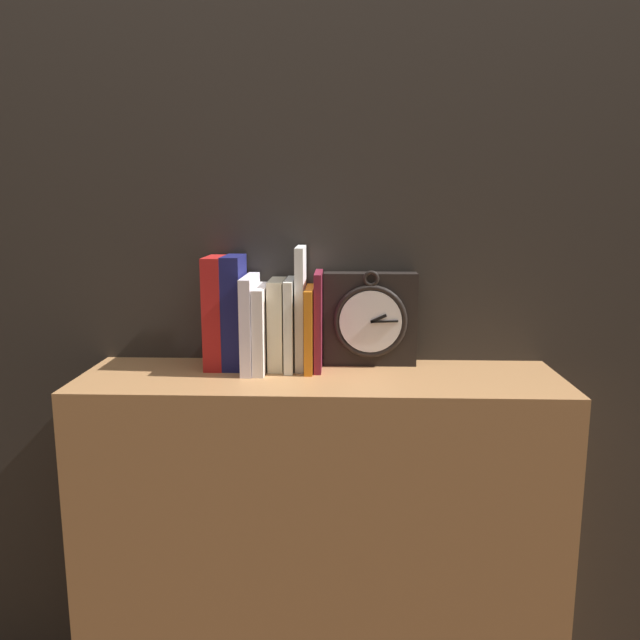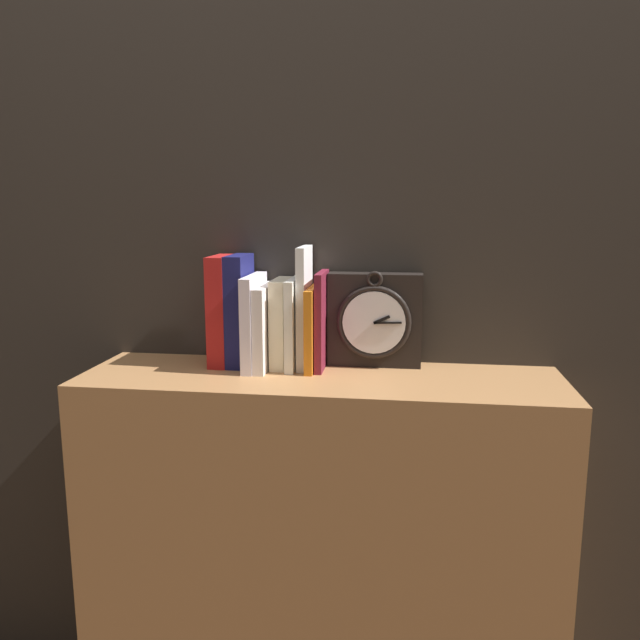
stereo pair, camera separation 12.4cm
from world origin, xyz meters
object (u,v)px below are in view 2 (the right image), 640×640
book_slot1_navy (240,310)px  book_slot5_white (294,323)px  clock (375,320)px  book_slot4_cream (281,323)px  book_slot0_red (222,310)px  book_slot2_white (254,322)px  book_slot3_white (266,327)px  book_slot8_maroon (322,320)px  book_slot6_white (304,307)px  book_slot7_orange (313,328)px

book_slot1_navy → book_slot5_white: bearing=-3.9°
clock → book_slot4_cream: 0.20m
book_slot0_red → book_slot5_white: (0.16, -0.01, -0.02)m
book_slot2_white → book_slot4_cream: size_ratio=1.05×
book_slot1_navy → book_slot0_red: bearing=-179.3°
book_slot1_navy → book_slot3_white: 0.07m
clock → book_slot5_white: 0.17m
book_slot2_white → book_slot8_maroon: (0.14, 0.01, 0.00)m
clock → book_slot6_white: (-0.15, -0.03, 0.03)m
book_slot2_white → book_slot8_maroon: bearing=5.9°
book_slot2_white → book_slot5_white: size_ratio=1.04×
clock → book_slot2_white: clock is taller
book_slot0_red → book_slot7_orange: 0.20m
book_slot3_white → book_slot5_white: bearing=10.6°
book_slot4_cream → book_slot1_navy: bearing=179.4°
book_slot5_white → book_slot7_orange: bearing=-4.6°
book_slot6_white → book_slot5_white: bearing=-161.2°
book_slot4_cream → book_slot5_white: book_slot5_white is taller
book_slot0_red → book_slot6_white: book_slot6_white is taller
book_slot2_white → book_slot3_white: book_slot2_white is taller
book_slot1_navy → book_slot7_orange: size_ratio=1.37×
book_slot0_red → book_slot2_white: 0.08m
book_slot0_red → book_slot6_white: bearing=-0.1°
clock → book_slot6_white: book_slot6_white is taller
book_slot8_maroon → clock: bearing=16.3°
clock → book_slot0_red: 0.33m
book_slot3_white → book_slot5_white: book_slot5_white is taller
book_slot2_white → book_slot3_white: bearing=2.5°
book_slot4_cream → book_slot6_white: book_slot6_white is taller
clock → book_slot3_white: 0.23m
book_slot8_maroon → book_slot7_orange: bearing=-162.0°
book_slot1_navy → book_slot4_cream: (0.09, -0.00, -0.02)m
book_slot5_white → clock: bearing=11.6°
book_slot2_white → book_slot5_white: (0.08, 0.01, -0.00)m
clock → book_slot3_white: clock is taller
book_slot0_red → book_slot7_orange: book_slot0_red is taller
book_slot6_white → book_slot4_cream: bearing=-179.8°
book_slot6_white → book_slot7_orange: (0.02, -0.01, -0.04)m
book_slot0_red → book_slot3_white: book_slot0_red is taller
book_slot0_red → book_slot7_orange: size_ratio=1.36×
book_slot6_white → book_slot7_orange: size_ratio=1.49×
book_slot5_white → book_slot7_orange: size_ratio=1.10×
clock → book_slot5_white: size_ratio=1.09×
book_slot1_navy → book_slot3_white: size_ratio=1.35×
book_slot8_maroon → book_slot6_white: bearing=173.0°
book_slot1_navy → book_slot6_white: size_ratio=0.92×
book_slot0_red → book_slot2_white: size_ratio=1.19×
book_slot4_cream → book_slot6_white: bearing=0.2°
book_slot4_cream → book_slot5_white: (0.03, -0.01, 0.00)m
clock → book_slot7_orange: (-0.13, -0.04, -0.01)m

